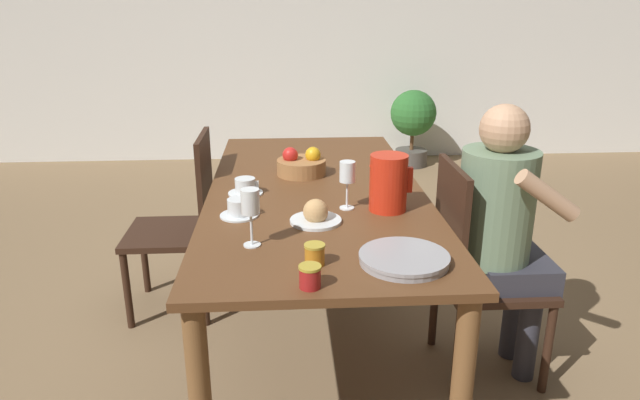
% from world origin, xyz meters
% --- Properties ---
extents(ground_plane, '(20.00, 20.00, 0.00)m').
position_xyz_m(ground_plane, '(0.00, 0.00, 0.00)').
color(ground_plane, '#7F6647').
extents(wall_back, '(10.00, 0.06, 2.60)m').
position_xyz_m(wall_back, '(0.00, 3.34, 1.30)').
color(wall_back, white).
rests_on(wall_back, ground_plane).
extents(dining_table, '(0.93, 1.96, 0.75)m').
position_xyz_m(dining_table, '(0.00, 0.00, 0.66)').
color(dining_table, brown).
rests_on(dining_table, ground_plane).
extents(chair_person_side, '(0.42, 0.42, 0.92)m').
position_xyz_m(chair_person_side, '(0.65, -0.28, 0.48)').
color(chair_person_side, '#331E14').
rests_on(chair_person_side, ground_plane).
extents(chair_opposite, '(0.42, 0.42, 0.92)m').
position_xyz_m(chair_opposite, '(-0.65, 0.32, 0.48)').
color(chair_opposite, '#331E14').
rests_on(chair_opposite, ground_plane).
extents(person_seated, '(0.39, 0.41, 1.16)m').
position_xyz_m(person_seated, '(0.74, -0.29, 0.69)').
color(person_seated, '#33333D').
rests_on(person_seated, ground_plane).
extents(red_pitcher, '(0.17, 0.15, 0.22)m').
position_xyz_m(red_pitcher, '(0.27, -0.28, 0.86)').
color(red_pitcher, red).
rests_on(red_pitcher, dining_table).
extents(wine_glass_water, '(0.06, 0.06, 0.19)m').
position_xyz_m(wine_glass_water, '(0.11, -0.26, 0.89)').
color(wine_glass_water, white).
rests_on(wine_glass_water, dining_table).
extents(wine_glass_juice, '(0.06, 0.06, 0.20)m').
position_xyz_m(wine_glass_juice, '(-0.25, -0.60, 0.90)').
color(wine_glass_juice, white).
rests_on(wine_glass_juice, dining_table).
extents(teacup_near_person, '(0.15, 0.15, 0.07)m').
position_xyz_m(teacup_near_person, '(-0.31, -0.32, 0.78)').
color(teacup_near_person, silver).
rests_on(teacup_near_person, dining_table).
extents(teacup_across, '(0.15, 0.15, 0.07)m').
position_xyz_m(teacup_across, '(-0.30, -0.05, 0.78)').
color(teacup_across, silver).
rests_on(teacup_across, dining_table).
extents(serving_tray, '(0.29, 0.29, 0.03)m').
position_xyz_m(serving_tray, '(0.23, -0.77, 0.76)').
color(serving_tray, '#9E9EA3').
rests_on(serving_tray, dining_table).
extents(bread_plate, '(0.19, 0.19, 0.09)m').
position_xyz_m(bread_plate, '(-0.02, -0.40, 0.78)').
color(bread_plate, silver).
rests_on(bread_plate, dining_table).
extents(jam_jar_amber, '(0.07, 0.07, 0.07)m').
position_xyz_m(jam_jar_amber, '(-0.05, -0.76, 0.79)').
color(jam_jar_amber, '#C67A1E').
rests_on(jam_jar_amber, dining_table).
extents(jam_jar_red, '(0.07, 0.07, 0.07)m').
position_xyz_m(jam_jar_red, '(-0.07, -0.91, 0.79)').
color(jam_jar_red, '#A81E1E').
rests_on(jam_jar_red, dining_table).
extents(fruit_bowl, '(0.23, 0.23, 0.13)m').
position_xyz_m(fruit_bowl, '(-0.06, 0.22, 0.80)').
color(fruit_bowl, '#9E6B3D').
rests_on(fruit_bowl, dining_table).
extents(potted_plant, '(0.44, 0.44, 0.73)m').
position_xyz_m(potted_plant, '(1.10, 2.95, 0.45)').
color(potted_plant, '#4C4742').
rests_on(potted_plant, ground_plane).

